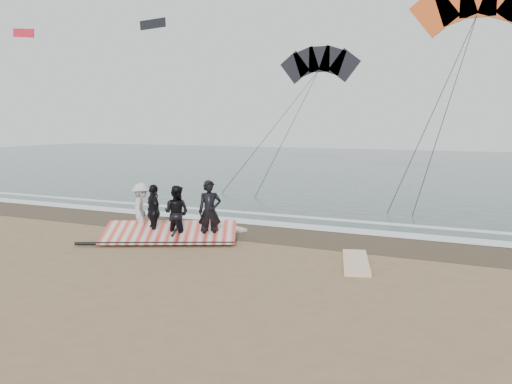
# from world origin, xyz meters

# --- Properties ---
(ground) EXTENTS (120.00, 120.00, 0.00)m
(ground) POSITION_xyz_m (0.00, 0.00, 0.00)
(ground) COLOR #8C704C
(ground) RESTS_ON ground
(sea) EXTENTS (120.00, 54.00, 0.02)m
(sea) POSITION_xyz_m (0.00, 33.00, 0.01)
(sea) COLOR #233838
(sea) RESTS_ON ground
(wet_sand) EXTENTS (120.00, 2.80, 0.01)m
(wet_sand) POSITION_xyz_m (0.00, 4.50, 0.01)
(wet_sand) COLOR #4C3D2B
(wet_sand) RESTS_ON ground
(foam_near) EXTENTS (120.00, 0.90, 0.01)m
(foam_near) POSITION_xyz_m (0.00, 5.90, 0.03)
(foam_near) COLOR white
(foam_near) RESTS_ON sea
(foam_far) EXTENTS (120.00, 0.45, 0.01)m
(foam_far) POSITION_xyz_m (0.00, 7.60, 0.03)
(foam_far) COLOR white
(foam_far) RESTS_ON sea
(man_main) EXTENTS (0.85, 0.79, 1.95)m
(man_main) POSITION_xyz_m (-1.19, 2.54, 0.97)
(man_main) COLOR black
(man_main) RESTS_ON ground
(board_white) EXTENTS (1.23, 2.40, 0.09)m
(board_white) POSITION_xyz_m (3.47, 2.02, 0.05)
(board_white) COLOR white
(board_white) RESTS_ON ground
(board_cream) EXTENTS (1.64, 2.30, 0.10)m
(board_cream) POSITION_xyz_m (-1.61, 3.56, 0.05)
(board_cream) COLOR beige
(board_cream) RESTS_ON ground
(trio_cluster) EXTENTS (2.42, 1.44, 1.77)m
(trio_cluster) POSITION_xyz_m (-3.06, 2.35, 0.88)
(trio_cluster) COLOR black
(trio_cluster) RESTS_ON ground
(sail_rig) EXTENTS (4.40, 3.40, 0.52)m
(sail_rig) POSITION_xyz_m (-2.47, 2.28, 0.20)
(sail_rig) COLOR black
(sail_rig) RESTS_ON ground
(kite_red) EXTENTS (7.50, 4.30, 12.52)m
(kite_red) POSITION_xyz_m (5.84, 17.84, 9.40)
(kite_red) COLOR #E0521A
(kite_red) RESTS_ON ground
(kite_dark) EXTENTS (7.37, 8.64, 18.86)m
(kite_dark) POSITION_xyz_m (-5.66, 28.45, 8.12)
(kite_dark) COLOR black
(kite_dark) RESTS_ON ground
(distant_kites) EXTENTS (18.45, 2.12, 1.21)m
(distant_kites) POSITION_xyz_m (-31.64, 31.00, 13.37)
(distant_kites) COLOR black
(distant_kites) RESTS_ON ground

